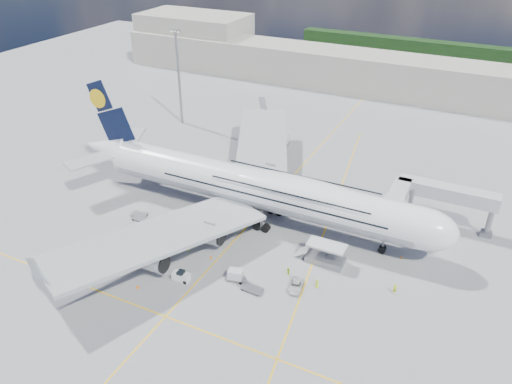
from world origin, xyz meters
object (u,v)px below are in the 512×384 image
at_px(cone_wing_right_outer, 138,286).
at_px(crew_tug, 188,247).
at_px(crew_nose, 395,289).
at_px(crew_loader, 288,272).
at_px(dolly_nose_far, 235,275).
at_px(crew_wing, 143,234).
at_px(airliner, 256,188).
at_px(dolly_row_b, 170,228).
at_px(catering_truck_outer, 275,137).
at_px(crew_van, 317,284).
at_px(cone_nose, 402,257).
at_px(cargo_loader, 325,256).
at_px(baggage_tug, 181,276).
at_px(dolly_row_a, 139,214).
at_px(cone_wing_left_inner, 248,179).
at_px(cone_wing_right_inner, 211,257).
at_px(catering_truck_inner, 271,180).
at_px(dolly_row_c, 138,255).
at_px(service_van, 296,286).
at_px(cone_tail, 124,165).
at_px(jet_bridge, 427,197).
at_px(dolly_back, 140,219).
at_px(light_mast, 179,77).
at_px(dolly_nose_near, 252,289).
at_px(cone_wing_left_outer, 269,173).

bearing_deg(cone_wing_right_outer, crew_tug, 81.26).
xyz_separation_m(crew_nose, crew_loader, (-16.78, -3.28, -0.17)).
bearing_deg(dolly_nose_far, crew_loader, 22.06).
height_order(crew_loader, crew_wing, crew_wing).
xyz_separation_m(airliner, crew_tug, (-6.12, -14.79, -6.10)).
xyz_separation_m(dolly_row_b, catering_truck_outer, (1.79, 43.89, 1.77)).
bearing_deg(airliner, crew_van, -38.14).
bearing_deg(cone_nose, cargo_loader, -149.53).
xyz_separation_m(baggage_tug, crew_wing, (-12.90, 6.78, 0.13)).
xyz_separation_m(dolly_row_a, cone_wing_left_inner, (12.48, 22.72, -0.11)).
relative_size(dolly_row_b, crew_loader, 1.84).
height_order(catering_truck_outer, cone_wing_right_inner, catering_truck_outer).
height_order(dolly_row_a, crew_nose, crew_nose).
relative_size(dolly_nose_far, catering_truck_inner, 0.55).
xyz_separation_m(dolly_row_c, crew_van, (29.95, 7.06, -0.38)).
bearing_deg(cone_wing_left_inner, airliner, -57.51).
distance_m(dolly_row_a, dolly_row_c, 14.59).
xyz_separation_m(dolly_row_b, crew_nose, (42.04, 0.60, 0.63)).
relative_size(service_van, crew_loader, 2.72).
relative_size(crew_nose, cone_tail, 3.87).
bearing_deg(jet_bridge, dolly_back, -156.45).
xyz_separation_m(dolly_row_a, cone_nose, (49.27, 9.09, -0.12)).
height_order(dolly_row_b, catering_truck_inner, catering_truck_inner).
height_order(light_mast, cone_tail, light_mast).
height_order(dolly_back, crew_loader, crew_loader).
relative_size(dolly_row_b, cone_wing_left_inner, 5.50).
xyz_separation_m(dolly_nose_near, crew_loader, (3.68, 5.94, 0.39)).
bearing_deg(crew_tug, dolly_row_c, -113.73).
xyz_separation_m(light_mast, catering_truck_inner, (37.68, -22.58, -11.49)).
relative_size(airliner, dolly_row_c, 22.74).
bearing_deg(dolly_nose_near, dolly_nose_far, 165.79).
distance_m(dolly_nose_far, catering_truck_inner, 31.41).
bearing_deg(dolly_row_c, catering_truck_outer, 90.20).
distance_m(dolly_row_c, dolly_back, 12.86).
xyz_separation_m(service_van, cone_wing_left_outer, (-20.25, 33.29, -0.33)).
distance_m(cargo_loader, light_mast, 71.72).
distance_m(catering_truck_inner, service_van, 33.01).
distance_m(dolly_row_a, crew_wing, 8.00).
relative_size(light_mast, cone_wing_right_outer, 39.72).
bearing_deg(crew_van, crew_tug, 77.51).
bearing_deg(catering_truck_outer, dolly_row_a, -110.72).
height_order(crew_nose, crew_loader, crew_nose).
bearing_deg(cone_wing_right_inner, dolly_row_a, 164.30).
distance_m(cargo_loader, cone_wing_right_outer, 31.37).
bearing_deg(light_mast, airliner, -41.00).
xyz_separation_m(service_van, cone_wing_left_inner, (-23.29, 29.05, -0.34)).
distance_m(dolly_nose_far, catering_truck_outer, 53.91).
bearing_deg(jet_bridge, cone_wing_right_outer, -134.92).
xyz_separation_m(crew_wing, cone_wing_right_inner, (14.20, 0.37, -0.65)).
height_order(jet_bridge, dolly_back, jet_bridge).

